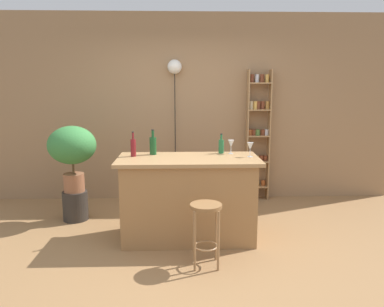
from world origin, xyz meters
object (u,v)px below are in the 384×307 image
plant_stool (75,206)px  pendant_globe_light (175,69)px  bottle_spirits_clear (133,147)px  wine_glass_center (250,147)px  bottle_sauce_amber (221,146)px  wine_glass_left (231,144)px  spice_shelf (258,134)px  potted_plant (72,149)px  bottle_wine_red (153,145)px  bar_stool (206,221)px

plant_stool → pendant_globe_light: pendant_globe_light is taller
bottle_spirits_clear → wine_glass_center: 1.33m
bottle_sauce_amber → wine_glass_left: bottle_sauce_amber is taller
wine_glass_center → spice_shelf: bearing=75.0°
plant_stool → potted_plant: potted_plant is taller
potted_plant → wine_glass_center: potted_plant is taller
bottle_sauce_amber → wine_glass_left: 0.12m
bottle_wine_red → wine_glass_center: size_ratio=1.80×
bar_stool → bottle_sauce_amber: (0.25, 0.95, 0.58)m
plant_stool → pendant_globe_light: (1.31, 0.89, 1.79)m
pendant_globe_light → bar_stool: bearing=-82.0°
bottle_wine_red → bottle_sauce_amber: bearing=3.7°
plant_stool → spice_shelf: bearing=18.4°
bar_stool → wine_glass_center: 1.09m
potted_plant → wine_glass_center: 2.26m
potted_plant → bottle_wine_red: (1.06, -0.44, 0.11)m
spice_shelf → bottle_sauce_amber: bearing=-119.4°
bar_stool → wine_glass_center: bearing=52.8°
bar_stool → bottle_spirits_clear: (-0.78, 0.79, 0.59)m
bar_stool → bottle_spirits_clear: bearing=134.5°
bar_stool → wine_glass_left: size_ratio=3.83×
potted_plant → bottle_sauce_amber: bearing=-11.7°
bar_stool → spice_shelf: (0.94, 2.19, 0.56)m
bottle_spirits_clear → potted_plant: bearing=147.0°
bar_stool → bottle_spirits_clear: 1.26m
bar_stool → wine_glass_left: 1.16m
plant_stool → bottle_sauce_amber: 2.08m
bottle_sauce_amber → wine_glass_left: size_ratio=1.45×
bottle_wine_red → wine_glass_center: bearing=-9.2°
potted_plant → pendant_globe_light: bearing=34.3°
bottle_wine_red → pendant_globe_light: pendant_globe_light is taller
plant_stool → potted_plant: size_ratio=0.45×
plant_stool → bottle_wine_red: (1.06, -0.44, 0.87)m
bottle_spirits_clear → bottle_sauce_amber: 1.03m
potted_plant → wine_glass_left: size_ratio=5.22×
wine_glass_left → pendant_globe_light: size_ratio=0.08×
bottle_spirits_clear → wine_glass_center: bottle_spirits_clear is taller
wine_glass_center → plant_stool: bearing=164.1°
bar_stool → plant_stool: 2.12m
spice_shelf → pendant_globe_light: pendant_globe_light is taller
wine_glass_center → potted_plant: bearing=164.1°
plant_stool → wine_glass_left: (1.98, -0.42, 0.87)m
bar_stool → potted_plant: potted_plant is taller
plant_stool → potted_plant: bearing=-26.6°
plant_stool → bottle_spirits_clear: 1.33m
bar_stool → wine_glass_center: size_ratio=3.83×
potted_plant → bottle_wine_red: bottle_wine_red is taller
spice_shelf → plant_stool: bearing=-161.6°
spice_shelf → bottle_spirits_clear: size_ratio=6.90×
bottle_sauce_amber → bar_stool: bearing=-104.4°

